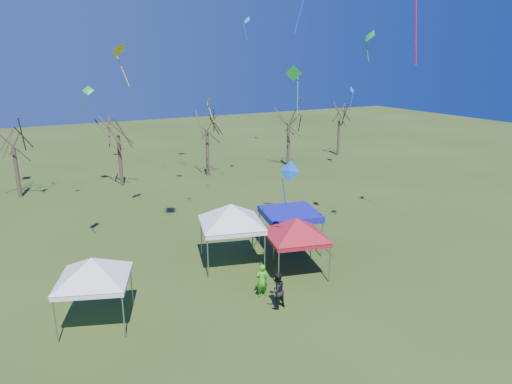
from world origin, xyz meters
TOP-DOWN VIEW (x-y plane):
  - ground at (0.00, 0.00)m, footprint 140.00×140.00m
  - tree_1 at (-10.77, 24.65)m, footprint 3.42×3.42m
  - tree_2 at (-2.37, 24.38)m, footprint 3.71×3.71m
  - tree_3 at (6.03, 24.04)m, footprint 3.59×3.59m
  - tree_4 at (15.36, 24.00)m, footprint 3.58×3.58m
  - tree_5 at (23.72, 26.07)m, footprint 3.39×3.39m
  - tent_white_west at (-8.29, 1.74)m, footprint 3.83×3.83m
  - tent_white_mid at (-0.49, 4.48)m, footprint 4.51×4.51m
  - tent_red at (2.03, 1.72)m, footprint 4.04×4.04m
  - tent_blue at (3.44, 4.62)m, footprint 3.78×3.78m
  - person_green at (-0.78, 0.41)m, footprint 0.63×0.43m
  - person_dark at (-0.68, -0.89)m, footprint 0.98×0.83m
  - kite_22 at (4.72, 20.18)m, footprint 0.92×0.90m
  - kite_12 at (19.92, 19.44)m, footprint 0.98×0.76m
  - kite_25 at (8.10, 3.92)m, footprint 0.62×0.87m
  - kite_19 at (7.51, 18.26)m, footprint 0.66×0.81m
  - kite_1 at (1.02, 0.96)m, footprint 0.91×1.06m
  - kite_11 at (-4.03, 13.37)m, footprint 1.54×1.57m
  - kite_17 at (5.05, 7.08)m, footprint 1.09×0.89m
  - kite_13 at (-4.70, 23.22)m, footprint 1.13×0.92m

SIDE VIEW (x-z plane):
  - ground at x=0.00m, z-range 0.00..0.00m
  - person_green at x=-0.78m, z-range 0.00..1.69m
  - person_dark at x=-0.68m, z-range 0.00..1.78m
  - tent_blue at x=3.44m, z-range 1.05..3.54m
  - tent_white_west at x=-8.29m, z-range 1.10..4.70m
  - tent_red at x=2.03m, z-range 1.13..4.80m
  - tent_white_mid at x=-0.49m, z-range 1.26..5.37m
  - tree_5 at x=23.72m, z-range 2.00..9.46m
  - tree_1 at x=-10.77m, z-range 2.02..9.56m
  - kite_1 at x=1.02m, z-range 4.77..7.17m
  - tree_4 at x=15.36m, z-range 2.12..10.00m
  - tree_3 at x=6.03m, z-range 2.12..10.03m
  - tree_2 at x=-2.37m, z-range 2.20..10.38m
  - kite_22 at x=4.72m, z-range 6.53..8.83m
  - kite_12 at x=19.92m, z-range 6.75..9.49m
  - kite_13 at x=-4.70m, z-range 7.47..9.90m
  - kite_17 at x=5.05m, z-range 8.74..11.89m
  - kite_11 at x=-4.03m, z-range 10.34..13.15m
  - kite_25 at x=8.10m, z-range 11.55..13.36m
  - kite_19 at x=7.51m, z-range 13.28..15.13m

